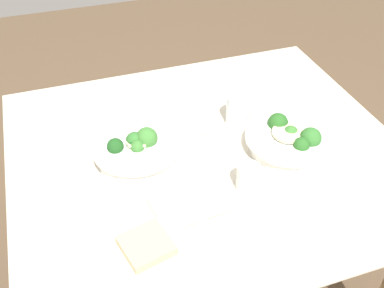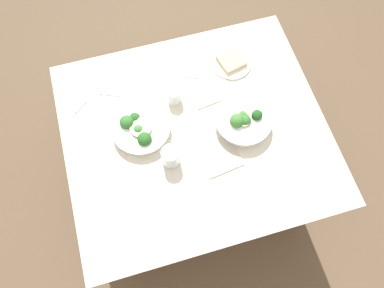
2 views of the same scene
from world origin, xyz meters
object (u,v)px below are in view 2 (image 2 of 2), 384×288
at_px(fork_by_far_bowl, 78,109).
at_px(napkin_folded_lower, 210,90).
at_px(bread_side_plate, 231,62).
at_px(water_glass_side, 171,157).
at_px(fork_by_near_bowl, 195,77).
at_px(table_knife_left, 120,95).
at_px(broccoli_bowl_near, 243,121).
at_px(water_glass_center, 174,95).
at_px(napkin_folded_upper, 219,156).
at_px(broccoli_bowl_far, 140,129).
at_px(table_knife_right, 137,244).

relative_size(fork_by_far_bowl, napkin_folded_lower, 0.47).
relative_size(bread_side_plate, water_glass_side, 1.96).
distance_m(fork_by_near_bowl, table_knife_left, 0.37).
distance_m(broccoli_bowl_near, bread_side_plate, 0.34).
bearing_deg(water_glass_center, water_glass_side, -107.73).
relative_size(napkin_folded_upper, napkin_folded_lower, 0.90).
bearing_deg(fork_by_far_bowl, fork_by_near_bowl, 143.93).
bearing_deg(broccoli_bowl_far, table_knife_left, 103.71).
bearing_deg(water_glass_center, broccoli_bowl_near, -38.87).
relative_size(water_glass_side, napkin_folded_upper, 0.59).
relative_size(broccoli_bowl_far, water_glass_center, 3.34).
bearing_deg(broccoli_bowl_near, water_glass_side, -167.25).
bearing_deg(table_knife_right, table_knife_left, 159.92).
bearing_deg(fork_by_near_bowl, bread_side_plate, -143.31).
height_order(table_knife_left, table_knife_right, same).
height_order(fork_by_far_bowl, napkin_folded_upper, napkin_folded_upper).
distance_m(broccoli_bowl_near, table_knife_right, 0.71).
bearing_deg(broccoli_bowl_near, broccoli_bowl_far, 168.31).
height_order(broccoli_bowl_near, bread_side_plate, broccoli_bowl_near).
distance_m(bread_side_plate, water_glass_side, 0.60).
relative_size(broccoli_bowl_near, table_knife_right, 1.28).
height_order(water_glass_side, table_knife_left, water_glass_side).
height_order(broccoli_bowl_far, water_glass_center, broccoli_bowl_far).
xyz_separation_m(table_knife_right, napkin_folded_lower, (0.50, 0.61, 0.00)).
bearing_deg(broccoli_bowl_far, fork_by_far_bowl, 142.86).
bearing_deg(broccoli_bowl_far, napkin_folded_lower, 18.36).
bearing_deg(table_knife_left, bread_side_plate, 25.29).
bearing_deg(broccoli_bowl_far, fork_by_near_bowl, 33.71).
bearing_deg(broccoli_bowl_far, broccoli_bowl_near, -11.69).
distance_m(napkin_folded_upper, napkin_folded_lower, 0.34).
xyz_separation_m(bread_side_plate, table_knife_left, (-0.57, -0.03, -0.01)).
relative_size(water_glass_center, water_glass_side, 0.78).
relative_size(broccoli_bowl_far, fork_by_far_bowl, 2.96).
distance_m(water_glass_center, table_knife_left, 0.27).
bearing_deg(water_glass_center, broccoli_bowl_far, -148.19).
distance_m(broccoli_bowl_far, bread_side_plate, 0.57).
bearing_deg(bread_side_plate, table_knife_left, -177.07).
bearing_deg(bread_side_plate, broccoli_bowl_near, -99.65).
distance_m(broccoli_bowl_near, fork_by_far_bowl, 0.78).
relative_size(broccoli_bowl_far, table_knife_left, 1.35).
bearing_deg(water_glass_center, fork_by_far_bowl, 170.52).
height_order(broccoli_bowl_near, napkin_folded_upper, broccoli_bowl_near).
xyz_separation_m(table_knife_right, napkin_folded_upper, (0.44, 0.27, 0.00)).
bearing_deg(napkin_folded_lower, broccoli_bowl_near, -68.39).
bearing_deg(table_knife_right, fork_by_far_bowl, 176.80).
distance_m(water_glass_center, napkin_folded_upper, 0.36).
bearing_deg(water_glass_center, bread_side_plate, 20.84).
bearing_deg(fork_by_far_bowl, water_glass_center, 132.62).
relative_size(fork_by_far_bowl, table_knife_right, 0.45).
xyz_separation_m(water_glass_center, napkin_folded_lower, (0.18, 0.00, -0.04)).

